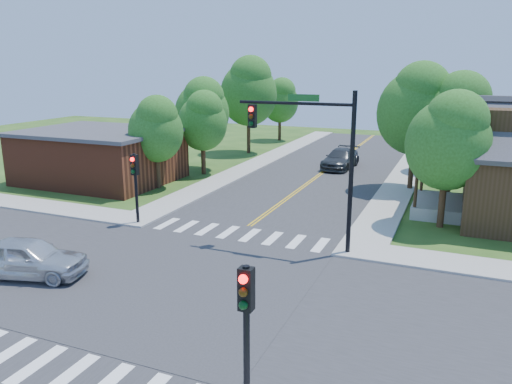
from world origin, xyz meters
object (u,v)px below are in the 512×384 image
at_px(car_dgrey, 341,159).
at_px(signal_pole_se, 246,312).
at_px(signal_pole_nw, 135,176).
at_px(signal_mast_ne, 314,145).
at_px(car_silver, 28,258).

bearing_deg(car_dgrey, signal_pole_se, -77.97).
bearing_deg(signal_pole_se, signal_pole_nw, 135.00).
bearing_deg(signal_mast_ne, car_silver, -142.50).
bearing_deg(signal_mast_ne, signal_pole_se, -81.44).
xyz_separation_m(signal_pole_se, car_dgrey, (-4.75, 29.91, -1.90)).
height_order(signal_pole_nw, car_dgrey, signal_pole_nw).
bearing_deg(car_silver, signal_pole_nw, -14.52).
bearing_deg(signal_mast_ne, signal_pole_nw, -179.93).
xyz_separation_m(signal_mast_ne, car_silver, (-9.49, -7.29, -4.06)).
height_order(signal_mast_ne, signal_pole_se, signal_mast_ne).
distance_m(signal_mast_ne, car_dgrey, 19.38).
bearing_deg(signal_pole_nw, signal_pole_se, -45.00).
bearing_deg(car_dgrey, signal_mast_ne, -77.69).
relative_size(signal_mast_ne, signal_pole_se, 1.89).
xyz_separation_m(signal_mast_ne, signal_pole_se, (1.69, -11.21, -2.19)).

